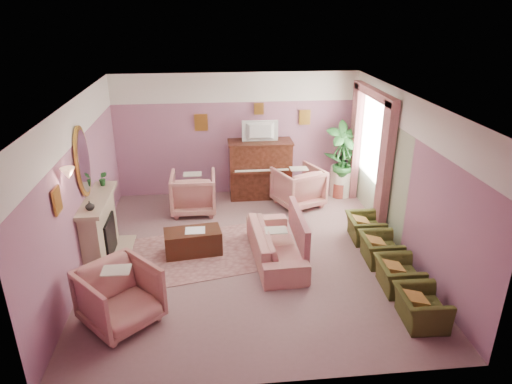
{
  "coord_description": "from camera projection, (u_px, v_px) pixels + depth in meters",
  "views": [
    {
      "loc": [
        -0.6,
        -7.11,
        4.21
      ],
      "look_at": [
        0.17,
        0.4,
        1.06
      ],
      "focal_mm": 32.0,
      "sensor_mm": 36.0,
      "label": 1
    }
  ],
  "objects": [
    {
      "name": "piano_keys",
      "position": [
        262.0,
        170.0,
        10.1
      ],
      "size": [
        1.2,
        0.08,
        0.02
      ],
      "primitive_type": "cube",
      "color": "white",
      "rests_on": "piano"
    },
    {
      "name": "television",
      "position": [
        260.0,
        130.0,
        10.05
      ],
      "size": [
        0.8,
        0.12,
        0.48
      ],
      "primitive_type": "imported",
      "color": "black",
      "rests_on": "piano"
    },
    {
      "name": "sofa",
      "position": [
        276.0,
        239.0,
        7.95
      ],
      "size": [
        0.65,
        1.96,
        0.79
      ],
      "primitive_type": "imported",
      "color": "tan",
      "rests_on": "floor"
    },
    {
      "name": "sconce_shade",
      "position": [
        68.0,
        173.0,
        6.41
      ],
      "size": [
        0.2,
        0.2,
        0.16
      ],
      "primitive_type": "cone",
      "color": "#FFB387",
      "rests_on": "wall_left"
    },
    {
      "name": "piano",
      "position": [
        260.0,
        170.0,
        10.46
      ],
      "size": [
        1.4,
        0.6,
        1.3
      ],
      "primitive_type": "cube",
      "color": "#3E1C12",
      "rests_on": "floor"
    },
    {
      "name": "piano_keyshelf",
      "position": [
        262.0,
        172.0,
        10.11
      ],
      "size": [
        1.3,
        0.12,
        0.06
      ],
      "primitive_type": "cube",
      "color": "#3E1C12",
      "rests_on": "piano"
    },
    {
      "name": "area_rug",
      "position": [
        203.0,
        253.0,
        8.27
      ],
      "size": [
        2.82,
        2.27,
        0.01
      ],
      "primitive_type": "cube",
      "rotation": [
        0.0,
        0.0,
        0.21
      ],
      "color": "#956361",
      "rests_on": "floor"
    },
    {
      "name": "side_table",
      "position": [
        341.0,
        181.0,
        10.64
      ],
      "size": [
        0.52,
        0.52,
        0.7
      ],
      "primitive_type": "cylinder",
      "color": "beige",
      "rests_on": "floor"
    },
    {
      "name": "sofa_throw",
      "position": [
        299.0,
        227.0,
        7.91
      ],
      "size": [
        0.1,
        1.48,
        0.54
      ],
      "primitive_type": "cube",
      "color": "#9E5A60",
      "rests_on": "sofa"
    },
    {
      "name": "window_blind",
      "position": [
        374.0,
        136.0,
        9.23
      ],
      "size": [
        0.03,
        1.4,
        1.8
      ],
      "primitive_type": "cube",
      "color": "silver",
      "rests_on": "wall_right"
    },
    {
      "name": "print_left_wall",
      "position": [
        57.0,
        201.0,
        6.18
      ],
      "size": [
        0.03,
        0.28,
        0.36
      ],
      "primitive_type": "cube",
      "color": "gold",
      "rests_on": "wall_left"
    },
    {
      "name": "floral_armchair_front",
      "position": [
        119.0,
        293.0,
        6.3
      ],
      "size": [
        0.93,
        0.93,
        0.97
      ],
      "primitive_type": "imported",
      "color": "tan",
      "rests_on": "floor"
    },
    {
      "name": "coffee_table",
      "position": [
        193.0,
        242.0,
        8.19
      ],
      "size": [
        1.06,
        0.63,
        0.45
      ],
      "primitive_type": "cube",
      "rotation": [
        0.0,
        0.0,
        0.13
      ],
      "color": "#3A1D11",
      "rests_on": "floor"
    },
    {
      "name": "floor",
      "position": [
        249.0,
        255.0,
        8.21
      ],
      "size": [
        5.5,
        6.0,
        0.01
      ],
      "primitive_type": "cube",
      "color": "#856366",
      "rests_on": "ground"
    },
    {
      "name": "floral_armchair_left",
      "position": [
        193.0,
        191.0,
        9.73
      ],
      "size": [
        0.93,
        0.93,
        0.97
      ],
      "primitive_type": "imported",
      "color": "tan",
      "rests_on": "floor"
    },
    {
      "name": "olive_chair_a",
      "position": [
        422.0,
        303.0,
        6.38
      ],
      "size": [
        0.52,
        0.74,
        0.64
      ],
      "primitive_type": "imported",
      "color": "#41461C",
      "rests_on": "floor"
    },
    {
      "name": "mantel_vase",
      "position": [
        90.0,
        206.0,
        7.21
      ],
      "size": [
        0.16,
        0.16,
        0.16
      ],
      "primitive_type": "imported",
      "color": "white",
      "rests_on": "mantel_shelf"
    },
    {
      "name": "ceiling",
      "position": [
        248.0,
        99.0,
        7.12
      ],
      "size": [
        5.5,
        6.0,
        0.01
      ],
      "primitive_type": "cube",
      "color": "white",
      "rests_on": "wall_back"
    },
    {
      "name": "olive_chair_c",
      "position": [
        380.0,
        245.0,
        7.89
      ],
      "size": [
        0.52,
        0.74,
        0.64
      ],
      "primitive_type": "imported",
      "color": "#41461C",
      "rests_on": "floor"
    },
    {
      "name": "wall_left",
      "position": [
        80.0,
        189.0,
        7.41
      ],
      "size": [
        0.02,
        6.0,
        2.8
      ],
      "primitive_type": "cube",
      "color": "slate",
      "rests_on": "floor"
    },
    {
      "name": "side_plant_small",
      "position": [
        349.0,
        162.0,
        10.37
      ],
      "size": [
        0.16,
        0.16,
        0.28
      ],
      "primitive_type": "imported",
      "color": "#236027",
      "rests_on": "side_table"
    },
    {
      "name": "side_plant_big",
      "position": [
        343.0,
        160.0,
        10.44
      ],
      "size": [
        0.3,
        0.3,
        0.34
      ],
      "primitive_type": "imported",
      "color": "#236027",
      "rests_on": "side_table"
    },
    {
      "name": "fireplace_surround",
      "position": [
        100.0,
        229.0,
        7.93
      ],
      "size": [
        0.3,
        1.4,
        1.1
      ],
      "primitive_type": "cube",
      "color": "tan",
      "rests_on": "floor"
    },
    {
      "name": "mantel_shelf",
      "position": [
        97.0,
        199.0,
        7.71
      ],
      "size": [
        0.4,
        1.55,
        0.07
      ],
      "primitive_type": "cube",
      "color": "tan",
      "rests_on": "fireplace_surround"
    },
    {
      "name": "mirror_frame",
      "position": [
        83.0,
        162.0,
        7.44
      ],
      "size": [
        0.04,
        0.72,
        1.2
      ],
      "primitive_type": "ellipsoid",
      "color": "gold",
      "rests_on": "wall_left"
    },
    {
      "name": "fire_ember",
      "position": [
        110.0,
        246.0,
        8.07
      ],
      "size": [
        0.06,
        0.54,
        0.1
      ],
      "primitive_type": "cube",
      "color": "#F95411",
      "rests_on": "floor"
    },
    {
      "name": "fireplace_inset",
      "position": [
        107.0,
        237.0,
        8.0
      ],
      "size": [
        0.18,
        0.72,
        0.68
      ],
      "primitive_type": "cube",
      "color": "black",
      "rests_on": "floor"
    },
    {
      "name": "print_back_mid",
      "position": [
        259.0,
        109.0,
        10.2
      ],
      "size": [
        0.22,
        0.03,
        0.26
      ],
      "primitive_type": "cube",
      "color": "gold",
      "rests_on": "wall_back"
    },
    {
      "name": "olive_chair_b",
      "position": [
        399.0,
        271.0,
        7.13
      ],
      "size": [
        0.52,
        0.74,
        0.64
      ],
      "primitive_type": "imported",
      "color": "#41461C",
      "rests_on": "floor"
    },
    {
      "name": "floral_armchair_right",
      "position": [
        298.0,
        185.0,
        10.04
      ],
      "size": [
        0.93,
        0.93,
        0.97
      ],
      "primitive_type": "imported",
      "color": "tan",
      "rests_on": "floor"
    },
    {
      "name": "stripe_panel",
      "position": [
        377.0,
        169.0,
        9.24
      ],
      "size": [
        0.01,
        3.0,
        2.15
      ],
      "primitive_type": "cube",
      "color": "#A2B392",
      "rests_on": "wall_right"
    },
    {
      "name": "print_back_right",
      "position": [
        305.0,
        117.0,
        10.38
      ],
      "size": [
        0.26,
        0.03,
        0.34
      ],
      "primitive_type": "cube",
      "color": "gold",
      "rests_on": "wall_back"
    },
    {
      "name": "wall_back",
      "position": [
        237.0,
        135.0,
        10.42
      ],
      "size": [
        5.5,
        0.02,
        2.8
      ],
      "primitive_type": "cube",
      "color": "slate",
      "rests_on": "floor"
    },
    {
      "name": "palm_plant",
      "position": [
        342.0,
        153.0,
        10.27
      ],
      "size": [
        0.76,
        0.76,
        1.44
      ],
      "primitive_type": "imported",
      "color": "#236027",
      "rests_on": "palm_pot"
    },
    {
      "name": "mantel_plant",
      "position": [
        103.0,
        178.0,
        8.15
      ],
      "size": [
        0.16,
        0.16,
        0.28
      ],
      "primitive_type": "imported",
      "color": "#236027",
      "rests_on": "mantel_shelf"
    },
    {
      "name": "hearth",
      "position": [
        115.0,
        256.0,
        8.16
      ],
      "size": [
        0.55,
        1.5,
        0.02
      ],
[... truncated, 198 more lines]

